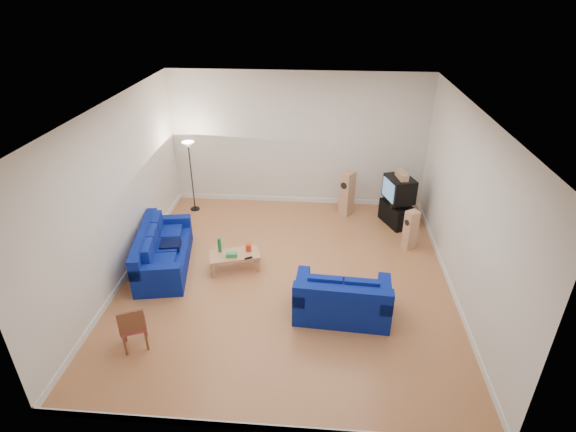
# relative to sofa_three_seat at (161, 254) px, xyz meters

# --- Properties ---
(room) EXTENTS (6.01, 6.51, 3.21)m
(room) POSITION_rel_sofa_three_seat_xyz_m (2.43, -0.18, 1.25)
(room) COLOR brown
(room) RESTS_ON ground
(sofa_three_seat) EXTENTS (1.22, 2.14, 0.78)m
(sofa_three_seat) POSITION_rel_sofa_three_seat_xyz_m (0.00, 0.00, 0.00)
(sofa_three_seat) COLOR #07125A
(sofa_three_seat) RESTS_ON ground
(sofa_loveseat) EXTENTS (1.61, 0.97, 0.78)m
(sofa_loveseat) POSITION_rel_sofa_three_seat_xyz_m (3.43, -1.17, 0.01)
(sofa_loveseat) COLOR #07125A
(sofa_loveseat) RESTS_ON ground
(coffee_table) EXTENTS (1.04, 0.73, 0.34)m
(coffee_table) POSITION_rel_sofa_three_seat_xyz_m (1.42, 0.03, 0.00)
(coffee_table) COLOR tan
(coffee_table) RESTS_ON ground
(bottle) EXTENTS (0.09, 0.09, 0.29)m
(bottle) POSITION_rel_sofa_three_seat_xyz_m (1.13, 0.08, 0.20)
(bottle) COLOR #197233
(bottle) RESTS_ON coffee_table
(tissue_box) EXTENTS (0.22, 0.14, 0.08)m
(tissue_box) POSITION_rel_sofa_three_seat_xyz_m (1.39, -0.07, 0.10)
(tissue_box) COLOR green
(tissue_box) RESTS_ON coffee_table
(red_canister) EXTENTS (0.15, 0.15, 0.15)m
(red_canister) POSITION_rel_sofa_three_seat_xyz_m (1.67, 0.15, 0.13)
(red_canister) COLOR red
(red_canister) RESTS_ON coffee_table
(remote) EXTENTS (0.15, 0.11, 0.02)m
(remote) POSITION_rel_sofa_three_seat_xyz_m (1.71, -0.10, 0.06)
(remote) COLOR black
(remote) RESTS_ON coffee_table
(tv_stand) EXTENTS (0.75, 0.93, 0.50)m
(tv_stand) POSITION_rel_sofa_three_seat_xyz_m (4.75, 2.13, -0.04)
(tv_stand) COLOR black
(tv_stand) RESTS_ON ground
(av_receiver) EXTENTS (0.43, 0.51, 0.11)m
(av_receiver) POSITION_rel_sofa_three_seat_xyz_m (4.73, 2.09, 0.26)
(av_receiver) COLOR black
(av_receiver) RESTS_ON tv_stand
(television) EXTENTS (0.69, 0.81, 0.53)m
(television) POSITION_rel_sofa_three_seat_xyz_m (4.73, 2.11, 0.58)
(television) COLOR black
(television) RESTS_ON av_receiver
(centre_speaker) EXTENTS (0.25, 0.45, 0.15)m
(centre_speaker) POSITION_rel_sofa_three_seat_xyz_m (4.75, 2.08, 0.93)
(centre_speaker) COLOR tan
(centre_speaker) RESTS_ON television
(speaker_left) EXTENTS (0.38, 0.40, 1.06)m
(speaker_left) POSITION_rel_sofa_three_seat_xyz_m (3.63, 2.52, 0.24)
(speaker_left) COLOR tan
(speaker_left) RESTS_ON ground
(speaker_right) EXTENTS (0.31, 0.30, 0.84)m
(speaker_right) POSITION_rel_sofa_three_seat_xyz_m (4.88, 1.10, 0.13)
(speaker_right) COLOR tan
(speaker_right) RESTS_ON ground
(floor_lamp) EXTENTS (0.29, 0.29, 1.71)m
(floor_lamp) POSITION_rel_sofa_three_seat_xyz_m (-0.02, 2.44, 1.12)
(floor_lamp) COLOR black
(floor_lamp) RESTS_ON ground
(dining_chair) EXTENTS (0.50, 0.50, 0.79)m
(dining_chair) POSITION_rel_sofa_three_seat_xyz_m (0.32, -2.17, 0.15)
(dining_chair) COLOR brown
(dining_chair) RESTS_ON ground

